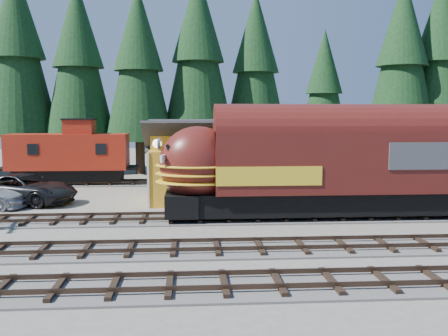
{
  "coord_description": "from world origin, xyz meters",
  "views": [
    {
      "loc": [
        -3.51,
        -22.39,
        5.71
      ],
      "look_at": [
        -1.68,
        4.0,
        2.8
      ],
      "focal_mm": 40.0,
      "sensor_mm": 36.0,
      "label": 1
    }
  ],
  "objects": [
    {
      "name": "depot",
      "position": [
        -0.0,
        10.5,
        2.96
      ],
      "size": [
        12.8,
        7.0,
        5.3
      ],
      "color": "gold",
      "rests_on": "ground"
    },
    {
      "name": "pickup_truck_a",
      "position": [
        -14.01,
        9.67,
        0.95
      ],
      "size": [
        7.47,
        5.23,
        1.89
      ],
      "primitive_type": "imported",
      "rotation": [
        0.0,
        0.0,
        1.23
      ],
      "color": "black",
      "rests_on": "ground"
    },
    {
      "name": "caboose",
      "position": [
        -13.1,
        18.0,
        2.44
      ],
      "size": [
        9.36,
        2.72,
        4.87
      ],
      "color": "black",
      "rests_on": "ground"
    },
    {
      "name": "ground",
      "position": [
        0.0,
        0.0,
        0.0
      ],
      "size": [
        120.0,
        120.0,
        0.0
      ],
      "primitive_type": "plane",
      "color": "#6B665B",
      "rests_on": "ground"
    },
    {
      "name": "conifer_backdrop",
      "position": [
        2.15,
        25.19,
        10.5
      ],
      "size": [
        80.46,
        21.78,
        17.45
      ],
      "color": "black",
      "rests_on": "ground"
    },
    {
      "name": "locomotive",
      "position": [
        3.03,
        4.0,
        2.73
      ],
      "size": [
        17.32,
        3.44,
        4.71
      ],
      "color": "black",
      "rests_on": "ground"
    },
    {
      "name": "track_spur",
      "position": [
        -10.0,
        18.0,
        0.06
      ],
      "size": [
        32.0,
        3.2,
        0.33
      ],
      "color": "#4C4947",
      "rests_on": "ground"
    },
    {
      "name": "track_siding",
      "position": [
        10.0,
        4.0,
        0.06
      ],
      "size": [
        68.0,
        3.2,
        0.33
      ],
      "color": "#4C4947",
      "rests_on": "ground"
    }
  ]
}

